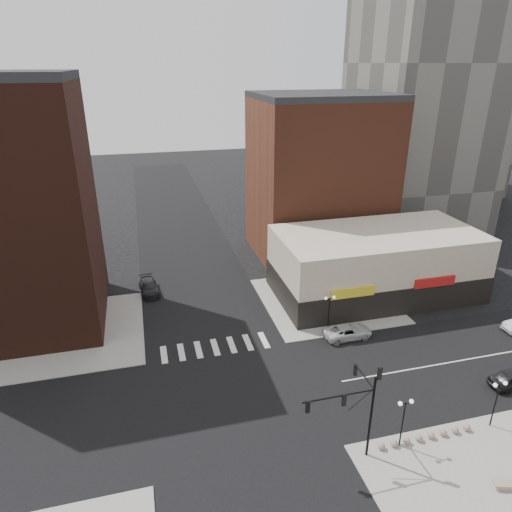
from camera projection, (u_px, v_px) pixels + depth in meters
name	position (u px, v px, depth m)	size (l,w,h in m)	color
ground	(233.00, 401.00, 38.69)	(240.00, 240.00, 0.00)	black
road_ew	(233.00, 401.00, 38.69)	(200.00, 14.00, 0.02)	black
road_ns	(233.00, 401.00, 38.69)	(14.00, 200.00, 0.02)	black
sidewalk_nw	(71.00, 333.00, 48.21)	(15.00, 15.00, 0.12)	gray
sidewalk_ne	(326.00, 300.00, 54.95)	(15.00, 15.00, 0.12)	gray
building_nw	(8.00, 213.00, 45.85)	(16.00, 15.00, 25.00)	#381A11
building_ne_midrise	(319.00, 180.00, 65.07)	(18.00, 15.00, 22.00)	brown
building_ne_row	(375.00, 268.00, 55.63)	(24.20, 12.20, 8.00)	beige
traffic_signal	(358.00, 401.00, 31.46)	(5.59, 3.09, 7.77)	black
street_lamp_se_a	(404.00, 412.00, 32.84)	(1.22, 0.32, 4.16)	black
street_lamp_se_b	(498.00, 393.00, 34.70)	(1.22, 0.32, 4.16)	black
street_lamp_ne	(329.00, 305.00, 47.31)	(1.22, 0.32, 4.16)	black
bollard_row	(425.00, 437.00, 34.48)	(7.89, 0.54, 0.54)	#86695D
white_suv	(348.00, 332.00, 47.36)	(2.33, 5.05, 1.40)	silver
dark_sedan_north	(149.00, 287.00, 56.67)	(2.10, 5.16, 1.50)	black
stone_bench	(508.00, 486.00, 30.52)	(2.02, 1.14, 0.45)	#A0826E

